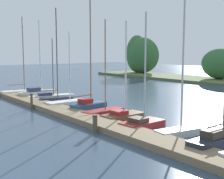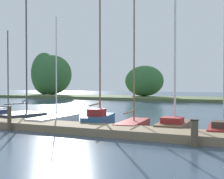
{
  "view_description": "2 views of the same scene",
  "coord_description": "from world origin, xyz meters",
  "px_view_note": "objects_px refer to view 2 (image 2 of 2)",
  "views": [
    {
      "loc": [
        18.02,
        1.82,
        4.52
      ],
      "look_at": [
        2.11,
        14.21,
        1.96
      ],
      "focal_mm": 48.54,
      "sensor_mm": 36.0,
      "label": 1
    },
    {
      "loc": [
        6.2,
        0.14,
        2.3
      ],
      "look_at": [
        0.25,
        13.26,
        1.99
      ],
      "focal_mm": 47.8,
      "sensor_mm": 36.0,
      "label": 2
    }
  ],
  "objects_px": {
    "sailboat_2": "(6,115)",
    "sailboat_6": "(133,122)",
    "mooring_piling_2": "(195,133)",
    "sailboat_3": "(26,114)",
    "sailboat_5": "(99,117)",
    "sailboat_4": "(55,119)",
    "sailboat_7": "(174,123)",
    "mooring_piling_1": "(9,118)",
    "sailboat_8": "(224,127)"
  },
  "relations": [
    {
      "from": "sailboat_2",
      "to": "sailboat_3",
      "type": "xyz_separation_m",
      "value": [
        2.05,
        -0.49,
        0.16
      ]
    },
    {
      "from": "sailboat_6",
      "to": "sailboat_7",
      "type": "distance_m",
      "value": 2.07
    },
    {
      "from": "sailboat_5",
      "to": "sailboat_6",
      "type": "bearing_deg",
      "value": -102.18
    },
    {
      "from": "sailboat_6",
      "to": "mooring_piling_1",
      "type": "xyz_separation_m",
      "value": [
        -5.22,
        -3.23,
        0.31
      ]
    },
    {
      "from": "sailboat_6",
      "to": "sailboat_4",
      "type": "bearing_deg",
      "value": 88.82
    },
    {
      "from": "sailboat_2",
      "to": "sailboat_7",
      "type": "relative_size",
      "value": 0.88
    },
    {
      "from": "sailboat_6",
      "to": "sailboat_2",
      "type": "bearing_deg",
      "value": 84.32
    },
    {
      "from": "sailboat_2",
      "to": "mooring_piling_2",
      "type": "xyz_separation_m",
      "value": [
        12.43,
        -3.57,
        0.23
      ]
    },
    {
      "from": "sailboat_6",
      "to": "sailboat_7",
      "type": "xyz_separation_m",
      "value": [
        2.07,
        0.09,
        0.07
      ]
    },
    {
      "from": "sailboat_2",
      "to": "sailboat_5",
      "type": "relative_size",
      "value": 0.67
    },
    {
      "from": "sailboat_8",
      "to": "mooring_piling_1",
      "type": "height_order",
      "value": "sailboat_8"
    },
    {
      "from": "sailboat_8",
      "to": "sailboat_5",
      "type": "bearing_deg",
      "value": 82.7
    },
    {
      "from": "sailboat_2",
      "to": "sailboat_4",
      "type": "distance_m",
      "value": 4.24
    },
    {
      "from": "sailboat_2",
      "to": "sailboat_6",
      "type": "distance_m",
      "value": 8.87
    },
    {
      "from": "sailboat_5",
      "to": "mooring_piling_1",
      "type": "height_order",
      "value": "sailboat_5"
    },
    {
      "from": "sailboat_3",
      "to": "mooring_piling_1",
      "type": "distance_m",
      "value": 3.43
    },
    {
      "from": "sailboat_4",
      "to": "mooring_piling_2",
      "type": "relative_size",
      "value": 6.15
    },
    {
      "from": "sailboat_5",
      "to": "sailboat_4",
      "type": "bearing_deg",
      "value": 85.78
    },
    {
      "from": "sailboat_6",
      "to": "mooring_piling_1",
      "type": "height_order",
      "value": "sailboat_6"
    },
    {
      "from": "sailboat_8",
      "to": "mooring_piling_1",
      "type": "relative_size",
      "value": 5.69
    },
    {
      "from": "sailboat_2",
      "to": "mooring_piling_1",
      "type": "relative_size",
      "value": 4.8
    },
    {
      "from": "sailboat_5",
      "to": "mooring_piling_2",
      "type": "distance_m",
      "value": 6.49
    },
    {
      "from": "sailboat_7",
      "to": "mooring_piling_2",
      "type": "relative_size",
      "value": 6.53
    },
    {
      "from": "sailboat_7",
      "to": "sailboat_3",
      "type": "bearing_deg",
      "value": 90.45
    },
    {
      "from": "sailboat_2",
      "to": "sailboat_5",
      "type": "distance_m",
      "value": 6.87
    },
    {
      "from": "sailboat_5",
      "to": "sailboat_3",
      "type": "bearing_deg",
      "value": 82.89
    },
    {
      "from": "sailboat_5",
      "to": "mooring_piling_2",
      "type": "height_order",
      "value": "sailboat_5"
    },
    {
      "from": "sailboat_5",
      "to": "sailboat_7",
      "type": "relative_size",
      "value": 1.31
    },
    {
      "from": "sailboat_4",
      "to": "sailboat_2",
      "type": "bearing_deg",
      "value": 83.63
    },
    {
      "from": "mooring_piling_2",
      "to": "sailboat_4",
      "type": "bearing_deg",
      "value": 159.53
    },
    {
      "from": "sailboat_2",
      "to": "sailboat_4",
      "type": "bearing_deg",
      "value": -87.09
    },
    {
      "from": "sailboat_5",
      "to": "sailboat_2",
      "type": "bearing_deg",
      "value": 77.9
    },
    {
      "from": "sailboat_5",
      "to": "sailboat_8",
      "type": "bearing_deg",
      "value": -104.3
    },
    {
      "from": "sailboat_2",
      "to": "sailboat_7",
      "type": "xyz_separation_m",
      "value": [
        10.93,
        -0.2,
        0.09
      ]
    },
    {
      "from": "sailboat_5",
      "to": "sailboat_8",
      "type": "xyz_separation_m",
      "value": [
        6.37,
        -0.45,
        -0.11
      ]
    },
    {
      "from": "sailboat_7",
      "to": "sailboat_8",
      "type": "height_order",
      "value": "sailboat_8"
    },
    {
      "from": "sailboat_6",
      "to": "mooring_piling_1",
      "type": "distance_m",
      "value": 6.15
    },
    {
      "from": "sailboat_2",
      "to": "sailboat_8",
      "type": "distance_m",
      "value": 13.26
    },
    {
      "from": "sailboat_8",
      "to": "sailboat_4",
      "type": "bearing_deg",
      "value": 85.67
    },
    {
      "from": "sailboat_2",
      "to": "sailboat_6",
      "type": "xyz_separation_m",
      "value": [
        8.86,
        -0.29,
        0.02
      ]
    },
    {
      "from": "sailboat_8",
      "to": "mooring_piling_2",
      "type": "bearing_deg",
      "value": 161.07
    },
    {
      "from": "mooring_piling_1",
      "to": "mooring_piling_2",
      "type": "distance_m",
      "value": 8.79
    },
    {
      "from": "sailboat_2",
      "to": "mooring_piling_1",
      "type": "distance_m",
      "value": 5.08
    },
    {
      "from": "sailboat_4",
      "to": "sailboat_6",
      "type": "xyz_separation_m",
      "value": [
        4.65,
        0.21,
        0.03
      ]
    },
    {
      "from": "mooring_piling_2",
      "to": "sailboat_2",
      "type": "bearing_deg",
      "value": 163.97
    },
    {
      "from": "sailboat_3",
      "to": "sailboat_7",
      "type": "distance_m",
      "value": 8.89
    },
    {
      "from": "sailboat_4",
      "to": "sailboat_8",
      "type": "distance_m",
      "value": 9.03
    },
    {
      "from": "sailboat_3",
      "to": "sailboat_2",
      "type": "bearing_deg",
      "value": 90.22
    },
    {
      "from": "sailboat_7",
      "to": "mooring_piling_2",
      "type": "xyz_separation_m",
      "value": [
        1.49,
        -3.37,
        0.14
      ]
    },
    {
      "from": "sailboat_2",
      "to": "sailboat_8",
      "type": "relative_size",
      "value": 0.84
    }
  ]
}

